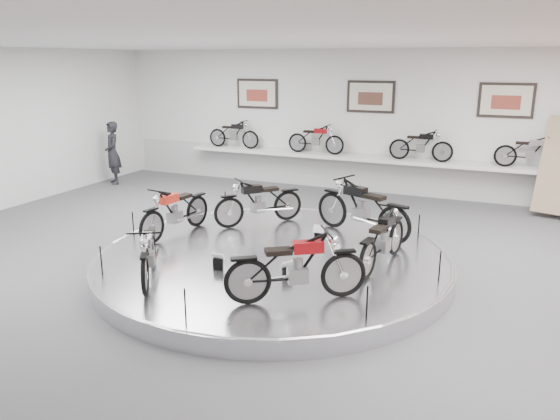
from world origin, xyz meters
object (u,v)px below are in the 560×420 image
at_px(display_platform, 273,261).
at_px(bike_e, 148,252).
at_px(visitor, 113,153).
at_px(bike_f, 296,267).
at_px(shelf, 366,159).
at_px(bike_b, 362,208).
at_px(bike_d, 175,211).
at_px(bike_c, 259,201).
at_px(bike_a, 383,239).

relative_size(display_platform, bike_e, 4.14).
bearing_deg(visitor, bike_f, 3.65).
xyz_separation_m(shelf, bike_b, (1.19, -4.71, -0.14)).
distance_m(display_platform, bike_b, 2.19).
height_order(bike_d, bike_e, bike_d).
xyz_separation_m(bike_c, bike_e, (-0.29, -3.44, -0.05)).
xyz_separation_m(shelf, bike_d, (-2.22, -6.17, -0.20)).
bearing_deg(bike_c, bike_e, 36.33).
xyz_separation_m(bike_c, bike_d, (-1.20, -1.33, -0.00)).
bearing_deg(bike_f, bike_b, 55.15).
bearing_deg(bike_a, bike_d, 96.90).
xyz_separation_m(display_platform, bike_a, (1.96, 0.17, 0.64)).
height_order(display_platform, visitor, visitor).
distance_m(shelf, visitor, 7.62).
bearing_deg(bike_c, visitor, -74.02).
height_order(bike_c, bike_f, bike_f).
relative_size(shelf, bike_c, 6.46).
relative_size(shelf, bike_d, 6.48).
relative_size(display_platform, bike_a, 3.86).
height_order(display_platform, bike_e, bike_e).
distance_m(bike_a, bike_f, 2.03).
relative_size(shelf, bike_f, 6.18).
xyz_separation_m(shelf, bike_c, (-1.02, -4.84, -0.20)).
xyz_separation_m(bike_d, bike_e, (0.91, -2.11, -0.04)).
xyz_separation_m(shelf, visitor, (-7.40, -1.84, -0.05)).
relative_size(bike_a, bike_c, 0.97).
distance_m(bike_d, bike_f, 3.87).
distance_m(bike_a, bike_c, 3.29).
height_order(bike_b, bike_c, bike_b).
relative_size(display_platform, bike_c, 3.76).
bearing_deg(bike_b, bike_d, 44.89).
distance_m(bike_f, visitor, 10.58).
bearing_deg(display_platform, shelf, 90.00).
bearing_deg(shelf, display_platform, -90.00).
xyz_separation_m(display_platform, shelf, (0.00, 6.40, 0.85)).
bearing_deg(display_platform, bike_c, 123.08).
relative_size(bike_c, bike_f, 0.96).
distance_m(shelf, bike_e, 8.38).
bearing_deg(bike_b, bike_a, 138.76).
height_order(display_platform, bike_d, bike_d).
xyz_separation_m(bike_a, bike_d, (-4.19, 0.06, 0.01)).
distance_m(bike_c, bike_d, 1.80).
bearing_deg(bike_e, display_platform, 113.80).
distance_m(bike_d, bike_e, 2.30).
relative_size(bike_b, bike_d, 1.13).
bearing_deg(bike_f, display_platform, 90.03).
distance_m(bike_a, visitor, 10.34).
xyz_separation_m(bike_b, bike_d, (-3.41, -1.46, -0.07)).
xyz_separation_m(display_platform, bike_e, (-1.31, -1.87, 0.60)).
distance_m(display_platform, bike_e, 2.36).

